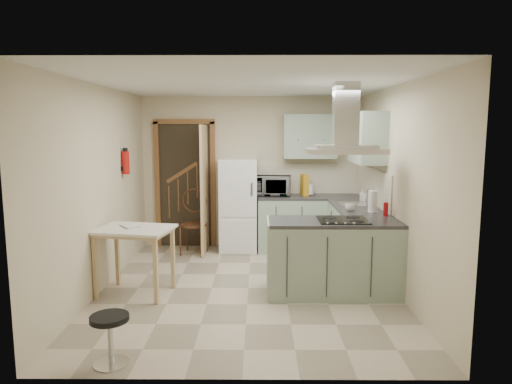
{
  "coord_description": "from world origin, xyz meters",
  "views": [
    {
      "loc": [
        0.13,
        -5.48,
        1.98
      ],
      "look_at": [
        0.09,
        0.45,
        1.15
      ],
      "focal_mm": 32.0,
      "sensor_mm": 36.0,
      "label": 1
    }
  ],
  "objects_px": {
    "extractor_hood": "(345,151)",
    "microwave": "(273,186)",
    "peninsula": "(333,257)",
    "bentwood_chair": "(194,225)",
    "fridge": "(238,205)",
    "drop_leaf_table": "(135,261)",
    "stool": "(110,340)"
  },
  "relations": [
    {
      "from": "stool",
      "to": "microwave",
      "type": "xyz_separation_m",
      "value": [
        1.48,
        3.73,
        0.84
      ]
    },
    {
      "from": "microwave",
      "to": "extractor_hood",
      "type": "bearing_deg",
      "value": -64.24
    },
    {
      "from": "extractor_hood",
      "to": "stool",
      "type": "xyz_separation_m",
      "value": [
        -2.24,
        -1.69,
        -1.5
      ]
    },
    {
      "from": "drop_leaf_table",
      "to": "microwave",
      "type": "bearing_deg",
      "value": 60.94
    },
    {
      "from": "drop_leaf_table",
      "to": "fridge",
      "type": "bearing_deg",
      "value": 70.64
    },
    {
      "from": "extractor_hood",
      "to": "microwave",
      "type": "bearing_deg",
      "value": 110.54
    },
    {
      "from": "peninsula",
      "to": "drop_leaf_table",
      "type": "bearing_deg",
      "value": -179.42
    },
    {
      "from": "fridge",
      "to": "microwave",
      "type": "xyz_separation_m",
      "value": [
        0.56,
        0.07,
        0.31
      ]
    },
    {
      "from": "fridge",
      "to": "microwave",
      "type": "relative_size",
      "value": 2.66
    },
    {
      "from": "extractor_hood",
      "to": "fridge",
      "type": "bearing_deg",
      "value": 123.79
    },
    {
      "from": "peninsula",
      "to": "bentwood_chair",
      "type": "height_order",
      "value": "bentwood_chair"
    },
    {
      "from": "peninsula",
      "to": "extractor_hood",
      "type": "height_order",
      "value": "extractor_hood"
    },
    {
      "from": "fridge",
      "to": "bentwood_chair",
      "type": "xyz_separation_m",
      "value": [
        -0.7,
        -0.23,
        -0.28
      ]
    },
    {
      "from": "stool",
      "to": "microwave",
      "type": "distance_m",
      "value": 4.1
    },
    {
      "from": "bentwood_chair",
      "to": "stool",
      "type": "bearing_deg",
      "value": -84.38
    },
    {
      "from": "peninsula",
      "to": "bentwood_chair",
      "type": "bearing_deg",
      "value": 137.71
    },
    {
      "from": "stool",
      "to": "drop_leaf_table",
      "type": "bearing_deg",
      "value": 97.9
    },
    {
      "from": "drop_leaf_table",
      "to": "bentwood_chair",
      "type": "bearing_deg",
      "value": 86.37
    },
    {
      "from": "drop_leaf_table",
      "to": "microwave",
      "type": "relative_size",
      "value": 1.53
    },
    {
      "from": "drop_leaf_table",
      "to": "stool",
      "type": "xyz_separation_m",
      "value": [
        0.23,
        -1.66,
        -0.19
      ]
    },
    {
      "from": "fridge",
      "to": "extractor_hood",
      "type": "relative_size",
      "value": 1.67
    },
    {
      "from": "bentwood_chair",
      "to": "stool",
      "type": "distance_m",
      "value": 3.45
    },
    {
      "from": "microwave",
      "to": "fridge",
      "type": "bearing_deg",
      "value": -168.08
    },
    {
      "from": "bentwood_chair",
      "to": "microwave",
      "type": "height_order",
      "value": "microwave"
    },
    {
      "from": "fridge",
      "to": "peninsula",
      "type": "relative_size",
      "value": 0.97
    },
    {
      "from": "drop_leaf_table",
      "to": "bentwood_chair",
      "type": "distance_m",
      "value": 1.83
    },
    {
      "from": "fridge",
      "to": "extractor_hood",
      "type": "xyz_separation_m",
      "value": [
        1.32,
        -1.98,
        0.97
      ]
    },
    {
      "from": "bentwood_chair",
      "to": "microwave",
      "type": "distance_m",
      "value": 1.42
    },
    {
      "from": "fridge",
      "to": "drop_leaf_table",
      "type": "distance_m",
      "value": 2.34
    },
    {
      "from": "microwave",
      "to": "bentwood_chair",
      "type": "bearing_deg",
      "value": -161.71
    },
    {
      "from": "bentwood_chair",
      "to": "microwave",
      "type": "xyz_separation_m",
      "value": [
        1.26,
        0.29,
        0.59
      ]
    },
    {
      "from": "fridge",
      "to": "bentwood_chair",
      "type": "distance_m",
      "value": 0.79
    }
  ]
}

